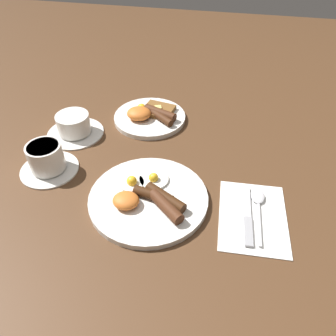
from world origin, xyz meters
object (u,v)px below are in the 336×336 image
(breakfast_plate_near, at_px, (149,198))
(teacup_far, at_px, (74,126))
(breakfast_plate_far, at_px, (150,116))
(teacup_near, at_px, (46,160))
(knife, at_px, (248,218))
(spoon, at_px, (258,202))

(breakfast_plate_near, height_order, teacup_far, teacup_far)
(breakfast_plate_far, distance_m, teacup_near, 0.35)
(teacup_far, distance_m, knife, 0.56)
(breakfast_plate_far, relative_size, teacup_near, 1.49)
(breakfast_plate_far, relative_size, teacup_far, 1.34)
(knife, bearing_deg, spoon, -26.23)
(breakfast_plate_far, xyz_separation_m, knife, (0.31, -0.35, -0.01))
(teacup_far, height_order, knife, teacup_far)
(breakfast_plate_near, relative_size, spoon, 1.69)
(knife, relative_size, spoon, 1.05)
(knife, height_order, spoon, spoon)
(teacup_near, xyz_separation_m, spoon, (0.53, -0.01, -0.03))
(breakfast_plate_near, distance_m, teacup_far, 0.36)
(spoon, bearing_deg, teacup_near, 86.32)
(breakfast_plate_near, height_order, knife, breakfast_plate_near)
(breakfast_plate_far, height_order, spoon, breakfast_plate_far)
(breakfast_plate_far, relative_size, spoon, 1.35)
(teacup_near, bearing_deg, spoon, -1.28)
(breakfast_plate_near, xyz_separation_m, teacup_near, (-0.28, 0.05, 0.02))
(breakfast_plate_far, height_order, knife, breakfast_plate_far)
(breakfast_plate_near, relative_size, teacup_far, 1.69)
(breakfast_plate_near, distance_m, knife, 0.23)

